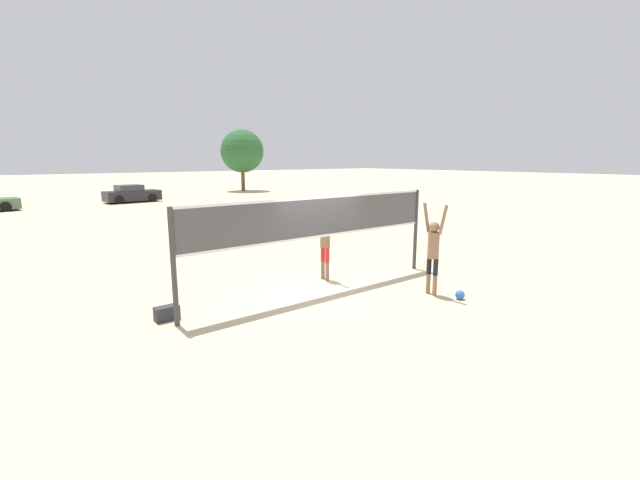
% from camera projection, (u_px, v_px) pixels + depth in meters
% --- Properties ---
extents(ground_plane, '(200.00, 200.00, 0.00)m').
position_uv_depth(ground_plane, '(320.00, 291.00, 10.99)').
color(ground_plane, beige).
extents(volleyball_net, '(7.54, 0.11, 2.44)m').
position_uv_depth(volleyball_net, '(320.00, 224.00, 10.66)').
color(volleyball_net, '#38383D').
rests_on(volleyball_net, ground_plane).
extents(player_spiker, '(0.28, 0.72, 2.28)m').
position_uv_depth(player_spiker, '(433.00, 247.00, 10.52)').
color(player_spiker, '#8C664C').
rests_on(player_spiker, ground_plane).
extents(player_blocker, '(0.28, 0.72, 2.28)m').
position_uv_depth(player_blocker, '(325.00, 237.00, 11.82)').
color(player_blocker, '#8C664C').
rests_on(player_blocker, ground_plane).
extents(volleyball, '(0.23, 0.23, 0.23)m').
position_uv_depth(volleyball, '(460.00, 295.00, 10.33)').
color(volleyball, blue).
rests_on(volleyball, ground_plane).
extents(gear_bag, '(0.50, 0.24, 0.30)m').
position_uv_depth(gear_bag, '(167.00, 313.00, 8.99)').
color(gear_bag, '#2D2D33').
rests_on(gear_bag, ground_plane).
extents(parked_car_near, '(4.13, 2.08, 1.35)m').
position_uv_depth(parked_car_near, '(132.00, 194.00, 33.25)').
color(parked_car_near, '#232328').
rests_on(parked_car_near, ground_plane).
extents(tree_left_cluster, '(4.42, 4.42, 6.31)m').
position_uv_depth(tree_left_cluster, '(242.00, 151.00, 44.27)').
color(tree_left_cluster, brown).
rests_on(tree_left_cluster, ground_plane).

